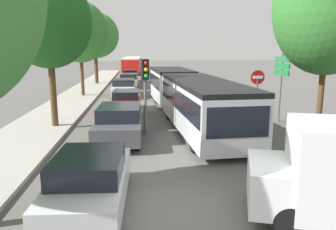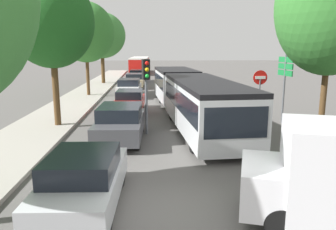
{
  "view_description": "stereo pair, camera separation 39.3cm",
  "coord_description": "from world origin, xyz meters",
  "views": [
    {
      "loc": [
        -0.95,
        -7.18,
        3.87
      ],
      "look_at": [
        0.2,
        5.84,
        1.2
      ],
      "focal_mm": 35.0,
      "sensor_mm": 36.0,
      "label": 1
    },
    {
      "loc": [
        -0.55,
        -7.21,
        3.87
      ],
      "look_at": [
        0.2,
        5.84,
        1.2
      ],
      "focal_mm": 35.0,
      "sensor_mm": 36.0,
      "label": 2
    }
  ],
  "objects": [
    {
      "name": "tree_left_far",
      "position": [
        -5.44,
        19.69,
        4.99
      ],
      "size": [
        4.48,
        4.48,
        7.47
      ],
      "color": "#51381E",
      "rests_on": "ground"
    },
    {
      "name": "tree_left_mid",
      "position": [
        -5.19,
        8.93,
        4.99
      ],
      "size": [
        4.01,
        4.01,
        7.29
      ],
      "color": "#51381E",
      "rests_on": "ground"
    },
    {
      "name": "queued_car_red",
      "position": [
        -1.76,
        12.89,
        0.68
      ],
      "size": [
        1.78,
        3.94,
        1.35
      ],
      "rotation": [
        0.0,
        0.0,
        1.54
      ],
      "color": "#B21E19",
      "rests_on": "ground"
    },
    {
      "name": "no_entry_sign",
      "position": [
        4.87,
        8.51,
        1.88
      ],
      "size": [
        0.7,
        0.08,
        2.82
      ],
      "rotation": [
        0.0,
        0.0,
        -1.57
      ],
      "color": "#56595E",
      "rests_on": "ground"
    },
    {
      "name": "articulated_bus",
      "position": [
        1.7,
        11.1,
        1.4
      ],
      "size": [
        3.59,
        16.48,
        2.43
      ],
      "rotation": [
        0.0,
        0.0,
        -1.5
      ],
      "color": "silver",
      "rests_on": "ground"
    },
    {
      "name": "queued_car_blue",
      "position": [
        -1.94,
        31.51,
        0.71
      ],
      "size": [
        1.85,
        4.09,
        1.4
      ],
      "rotation": [
        0.0,
        0.0,
        1.54
      ],
      "color": "#284799",
      "rests_on": "ground"
    },
    {
      "name": "queued_car_silver",
      "position": [
        -2.18,
        0.42,
        0.71
      ],
      "size": [
        1.85,
        4.08,
        1.4
      ],
      "rotation": [
        0.0,
        0.0,
        1.54
      ],
      "color": "#B7BABF",
      "rests_on": "ground"
    },
    {
      "name": "queued_car_white",
      "position": [
        -2.18,
        19.46,
        0.73
      ],
      "size": [
        1.9,
        4.2,
        1.44
      ],
      "rotation": [
        0.0,
        0.0,
        1.54
      ],
      "color": "white",
      "rests_on": "ground"
    },
    {
      "name": "traffic_light",
      "position": [
        -0.68,
        7.4,
        2.5
      ],
      "size": [
        0.38,
        0.4,
        3.4
      ],
      "rotation": [
        0.0,
        0.0,
        -1.23
      ],
      "color": "#56595E",
      "rests_on": "ground"
    },
    {
      "name": "ground_plane",
      "position": [
        0.0,
        0.0,
        0.0
      ],
      "size": [
        200.0,
        200.0,
        0.0
      ],
      "primitive_type": "plane",
      "color": "#565451"
    },
    {
      "name": "queued_car_tan",
      "position": [
        -1.95,
        25.55,
        0.72
      ],
      "size": [
        1.88,
        4.15,
        1.42
      ],
      "rotation": [
        0.0,
        0.0,
        1.54
      ],
      "color": "tan",
      "rests_on": "ground"
    },
    {
      "name": "queued_car_graphite",
      "position": [
        -1.79,
        6.47,
        0.77
      ],
      "size": [
        2.0,
        4.44,
        1.52
      ],
      "rotation": [
        0.0,
        0.0,
        1.54
      ],
      "color": "#47474C",
      "rests_on": "ground"
    },
    {
      "name": "city_bus_rear",
      "position": [
        -1.98,
        45.16,
        1.43
      ],
      "size": [
        2.91,
        11.57,
        2.47
      ],
      "rotation": [
        0.0,
        0.0,
        1.54
      ],
      "color": "red",
      "rests_on": "ground"
    },
    {
      "name": "tree_right_near",
      "position": [
        6.89,
        6.16,
        5.39
      ],
      "size": [
        4.49,
        4.49,
        8.34
      ],
      "color": "#51381E",
      "rests_on": "ground"
    },
    {
      "name": "kerb_strip_left",
      "position": [
        -5.91,
        22.58,
        0.07
      ],
      "size": [
        3.2,
        55.16,
        0.14
      ],
      "primitive_type": "cube",
      "color": "#9E998E",
      "rests_on": "ground"
    },
    {
      "name": "direction_sign_post",
      "position": [
        6.46,
        9.37,
        2.57
      ],
      "size": [
        0.21,
        1.4,
        3.6
      ],
      "rotation": [
        0.0,
        0.0,
        3.25
      ],
      "color": "#56595E",
      "rests_on": "ground"
    },
    {
      "name": "tree_left_distant",
      "position": [
        -5.62,
        28.94,
        5.09
      ],
      "size": [
        5.07,
        5.07,
        7.64
      ],
      "color": "#51381E",
      "rests_on": "ground"
    }
  ]
}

